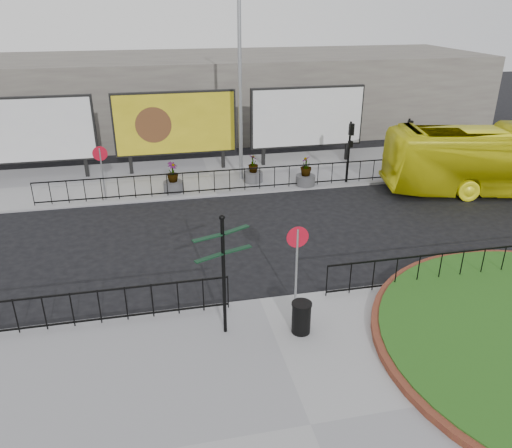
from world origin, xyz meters
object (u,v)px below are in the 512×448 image
object	(u,v)px
billboard_mid	(175,124)
planter_a	(173,181)
litter_bin	(301,317)
planter_b	(253,172)
lamp_post	(240,83)
planter_c	(306,174)
fingerpost_sign	(223,264)
bus	(510,160)

from	to	relation	value
billboard_mid	planter_a	distance (m)	3.69
litter_bin	planter_b	size ratio (longest dim) A/B	0.66
lamp_post	planter_c	xyz separation A→B (m)	(2.86, -1.60, -4.16)
billboard_mid	fingerpost_sign	distance (m)	14.36
fingerpost_sign	bus	world-z (taller)	fingerpost_sign
lamp_post	planter_b	size ratio (longest dim) A/B	6.73
litter_bin	fingerpost_sign	bearing A→B (deg)	167.44
billboard_mid	planter_c	size ratio (longest dim) A/B	4.22
billboard_mid	fingerpost_sign	world-z (taller)	billboard_mid
billboard_mid	planter_b	size ratio (longest dim) A/B	4.52
lamp_post	planter_a	world-z (taller)	lamp_post
billboard_mid	lamp_post	size ratio (longest dim) A/B	0.67
billboard_mid	bus	bearing A→B (deg)	-22.40
planter_a	planter_b	xyz separation A→B (m)	(3.94, 0.56, -0.04)
lamp_post	fingerpost_sign	bearing A→B (deg)	-102.60
billboard_mid	litter_bin	xyz separation A→B (m)	(2.24, -14.80, -2.02)
billboard_mid	planter_c	world-z (taller)	billboard_mid
lamp_post	planter_b	xyz separation A→B (m)	(0.49, -0.57, -4.23)
planter_c	litter_bin	bearing A→B (deg)	-107.93
planter_c	planter_b	bearing A→B (deg)	156.43
fingerpost_sign	planter_b	bearing A→B (deg)	55.98
bus	litter_bin	bearing A→B (deg)	136.18
litter_bin	planter_a	size ratio (longest dim) A/B	0.65
fingerpost_sign	planter_b	size ratio (longest dim) A/B	2.52
fingerpost_sign	planter_c	bearing A→B (deg)	43.82
planter_a	planter_b	bearing A→B (deg)	8.07
fingerpost_sign	planter_c	xyz separation A→B (m)	(5.63, 10.78, -1.54)
billboard_mid	fingerpost_sign	xyz separation A→B (m)	(0.24, -14.35, -0.40)
fingerpost_sign	litter_bin	size ratio (longest dim) A/B	3.79
litter_bin	bus	bearing A→B (deg)	34.34
litter_bin	planter_b	distance (m)	12.33
billboard_mid	bus	world-z (taller)	billboard_mid
planter_b	billboard_mid	bearing A→B (deg)	144.06
bus	planter_b	distance (m)	12.01
lamp_post	planter_b	bearing A→B (deg)	-48.92
planter_a	planter_c	world-z (taller)	planter_c
lamp_post	litter_bin	xyz separation A→B (m)	(-0.77, -12.83, -4.25)
bus	planter_a	world-z (taller)	bus
litter_bin	billboard_mid	bearing A→B (deg)	98.61
litter_bin	planter_a	world-z (taller)	planter_a
fingerpost_sign	planter_c	world-z (taller)	fingerpost_sign
lamp_post	planter_a	distance (m)	5.54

